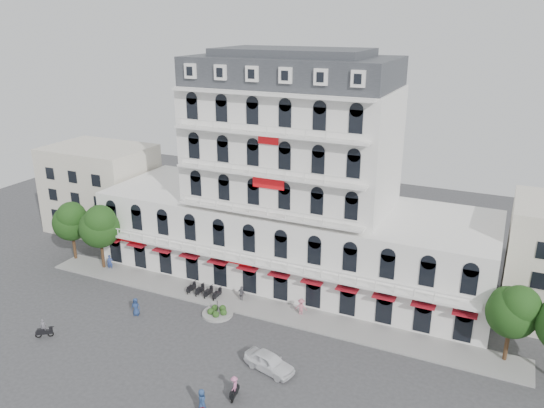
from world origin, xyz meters
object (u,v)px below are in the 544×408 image
(parked_car, at_px, (269,362))
(rider_west, at_px, (44,330))
(rider_east, at_px, (202,402))
(rider_center, at_px, (234,387))

(parked_car, bearing_deg, rider_west, 116.47)
(rider_east, distance_m, rider_center, 3.01)
(rider_east, relative_size, rider_center, 1.15)
(rider_center, bearing_deg, rider_west, -99.11)
(rider_west, bearing_deg, rider_center, -36.51)
(rider_west, height_order, rider_center, rider_center)
(rider_west, xyz_separation_m, rider_center, (20.56, 0.07, 0.22))
(rider_west, height_order, rider_east, rider_east)
(parked_car, bearing_deg, rider_center, -177.97)
(rider_center, bearing_deg, parked_car, 158.00)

